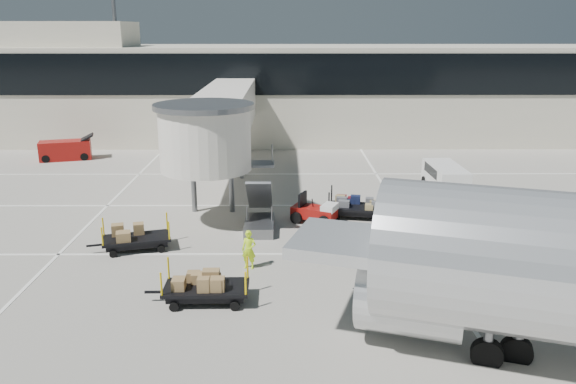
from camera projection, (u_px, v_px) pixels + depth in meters
name	position (u px, v px, depth m)	size (l,w,h in m)	color
ground	(289.00, 273.00, 22.45)	(140.00, 140.00, 0.00)	#B9B2A5
lane_markings	(276.00, 204.00, 31.41)	(40.00, 30.00, 0.02)	white
terminal	(283.00, 91.00, 50.05)	(64.00, 12.11, 15.20)	beige
jet_bridge	(220.00, 120.00, 33.01)	(5.70, 20.40, 6.03)	white
baggage_tug	(315.00, 212.00, 28.32)	(2.47, 2.13, 1.46)	maroon
suitcase_cart	(359.00, 207.00, 28.96)	(3.86, 2.06, 1.48)	black
box_cart_near	(209.00, 286.00, 19.99)	(3.72, 1.55, 1.45)	black
box_cart_far	(136.00, 239.00, 24.78)	(3.64, 2.16, 1.40)	black
ground_worker	(249.00, 250.00, 22.73)	(0.59, 0.39, 1.62)	#B4E418
minivan	(445.00, 176.00, 33.54)	(1.99, 4.33, 1.62)	white
belt_loader	(66.00, 150.00, 41.85)	(4.12, 2.45, 1.87)	maroon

